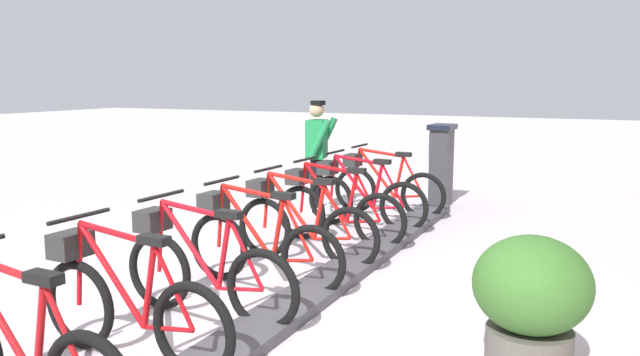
% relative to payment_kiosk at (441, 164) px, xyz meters
% --- Properties ---
extents(ground_plane, '(60.00, 60.00, 0.00)m').
position_rel_payment_kiosk_xyz_m(ground_plane, '(-0.05, 5.30, -0.67)').
color(ground_plane, silver).
extents(dock_rail_base, '(0.44, 9.70, 0.10)m').
position_rel_payment_kiosk_xyz_m(dock_rail_base, '(-0.05, 5.30, -0.62)').
color(dock_rail_base, '#47474C').
rests_on(dock_rail_base, ground).
extents(payment_kiosk, '(0.36, 0.52, 1.28)m').
position_rel_payment_kiosk_xyz_m(payment_kiosk, '(0.00, 0.00, 0.00)').
color(payment_kiosk, '#38383D').
rests_on(payment_kiosk, ground).
extents(bike_docked_0, '(1.72, 0.54, 1.02)m').
position_rel_payment_kiosk_xyz_m(bike_docked_0, '(0.57, 1.05, -0.24)').
color(bike_docked_0, black).
rests_on(bike_docked_0, ground).
extents(bike_docked_1, '(1.72, 0.54, 1.02)m').
position_rel_payment_kiosk_xyz_m(bike_docked_1, '(0.57, 1.94, -0.24)').
color(bike_docked_1, black).
rests_on(bike_docked_1, ground).
extents(bike_docked_2, '(1.72, 0.54, 1.02)m').
position_rel_payment_kiosk_xyz_m(bike_docked_2, '(0.57, 2.83, -0.24)').
color(bike_docked_2, black).
rests_on(bike_docked_2, ground).
extents(bike_docked_3, '(1.72, 0.54, 1.02)m').
position_rel_payment_kiosk_xyz_m(bike_docked_3, '(0.57, 3.72, -0.24)').
color(bike_docked_3, black).
rests_on(bike_docked_3, ground).
extents(bike_docked_4, '(1.72, 0.54, 1.02)m').
position_rel_payment_kiosk_xyz_m(bike_docked_4, '(0.57, 4.61, -0.24)').
color(bike_docked_4, black).
rests_on(bike_docked_4, ground).
extents(bike_docked_5, '(1.72, 0.54, 1.02)m').
position_rel_payment_kiosk_xyz_m(bike_docked_5, '(0.57, 5.50, -0.24)').
color(bike_docked_5, black).
rests_on(bike_docked_5, ground).
extents(bike_docked_6, '(1.72, 0.54, 1.02)m').
position_rel_payment_kiosk_xyz_m(bike_docked_6, '(0.57, 6.39, -0.24)').
color(bike_docked_6, black).
rests_on(bike_docked_6, ground).
extents(bike_docked_7, '(1.72, 0.54, 1.02)m').
position_rel_payment_kiosk_xyz_m(bike_docked_7, '(0.57, 7.28, -0.24)').
color(bike_docked_7, black).
rests_on(bike_docked_7, ground).
extents(worker_near_rack, '(0.51, 0.68, 1.66)m').
position_rel_payment_kiosk_xyz_m(worker_near_rack, '(1.52, 1.30, 0.24)').
color(worker_near_rack, white).
rests_on(worker_near_rack, ground).
extents(planter_bush, '(0.76, 0.76, 0.97)m').
position_rel_payment_kiosk_xyz_m(planter_bush, '(-2.02, 5.47, -0.12)').
color(planter_bush, '#59544C').
rests_on(planter_bush, ground).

